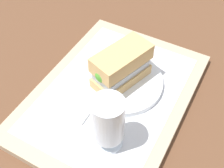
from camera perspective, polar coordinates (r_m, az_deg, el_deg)
name	(u,v)px	position (r m, az deg, el deg)	size (l,w,h in m)	color
ground_plane	(112,98)	(0.66, 0.00, -2.84)	(3.00, 3.00, 0.00)	brown
tray	(112,96)	(0.65, 0.00, -2.30)	(0.44, 0.32, 0.02)	tan
placemat	(112,93)	(0.65, 0.00, -1.71)	(0.38, 0.27, 0.00)	silver
plate	(121,81)	(0.66, 1.77, 0.50)	(0.19, 0.19, 0.01)	white
sandwich	(120,67)	(0.62, 1.65, 3.41)	(0.14, 0.10, 0.08)	tan
beer_glass	(108,123)	(0.52, -0.75, -7.63)	(0.06, 0.06, 0.12)	silver
napkin_folded	(79,103)	(0.63, -6.48, -3.69)	(0.09, 0.07, 0.01)	white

